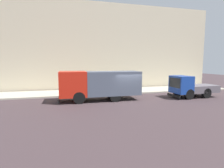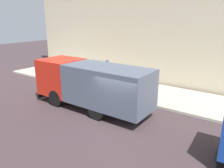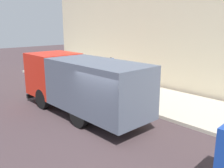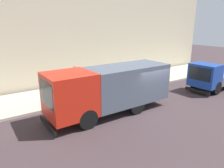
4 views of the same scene
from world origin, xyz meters
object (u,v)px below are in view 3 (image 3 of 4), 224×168
at_px(large_utility_truck, 81,82).
at_px(street_sign_post, 111,73).
at_px(traffic_cone_orange, 95,84).
at_px(pedestrian_walking, 107,78).

xyz_separation_m(large_utility_truck, street_sign_post, (2.82, 0.91, -0.06)).
bearing_deg(street_sign_post, traffic_cone_orange, 81.69).
bearing_deg(street_sign_post, large_utility_truck, -162.17).
distance_m(traffic_cone_orange, street_sign_post, 2.14).
height_order(large_utility_truck, street_sign_post, large_utility_truck).
relative_size(large_utility_truck, street_sign_post, 3.29).
bearing_deg(traffic_cone_orange, large_utility_truck, -138.20).
bearing_deg(traffic_cone_orange, pedestrian_walking, -69.03).
distance_m(pedestrian_walking, street_sign_post, 1.29).
height_order(traffic_cone_orange, street_sign_post, street_sign_post).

